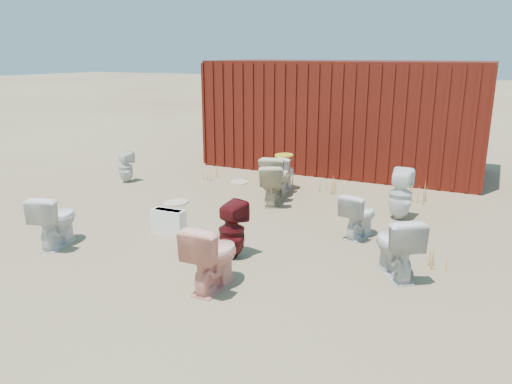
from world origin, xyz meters
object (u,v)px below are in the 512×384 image
at_px(toilet_front_e, 396,246).
at_px(toilet_front_pink, 213,256).
at_px(toilet_front_a, 55,220).
at_px(loose_tank, 169,221).
at_px(shipping_container, 345,115).
at_px(toilet_front_c, 359,215).
at_px(toilet_back_yellowlid, 284,173).
at_px(toilet_front_maroon, 232,230).
at_px(toilet_back_beige_left, 270,184).
at_px(toilet_back_e, 400,194).
at_px(toilet_back_a, 126,167).
at_px(toilet_back_beige_right, 276,177).

bearing_deg(toilet_front_e, toilet_front_pink, 0.30).
xyz_separation_m(toilet_front_a, loose_tank, (1.08, 1.09, -0.19)).
relative_size(shipping_container, toilet_front_pink, 7.75).
distance_m(toilet_front_a, toilet_front_e, 4.49).
relative_size(shipping_container, toilet_front_c, 9.15).
bearing_deg(loose_tank, shipping_container, 76.37).
height_order(toilet_front_e, toilet_back_yellowlid, toilet_front_e).
distance_m(toilet_back_yellowlid, loose_tank, 3.02).
bearing_deg(toilet_front_maroon, toilet_front_c, -116.70).
distance_m(toilet_back_beige_left, toilet_back_e, 2.19).
bearing_deg(toilet_front_pink, toilet_front_e, -146.03).
xyz_separation_m(toilet_front_e, toilet_back_a, (-5.84, 2.14, -0.07)).
bearing_deg(toilet_back_yellowlid, toilet_back_a, 8.39).
height_order(toilet_back_a, toilet_back_yellowlid, toilet_back_yellowlid).
height_order(shipping_container, toilet_back_beige_right, shipping_container).
relative_size(toilet_back_a, loose_tank, 1.25).
bearing_deg(toilet_front_c, loose_tank, 36.19).
bearing_deg(toilet_front_maroon, toilet_front_a, 30.56).
xyz_separation_m(toilet_front_a, toilet_back_beige_right, (1.75, 3.49, 0.03)).
bearing_deg(toilet_front_c, toilet_front_e, 137.48).
bearing_deg(toilet_back_beige_left, toilet_front_c, 127.73).
distance_m(shipping_container, toilet_front_a, 6.88).
distance_m(shipping_container, toilet_back_a, 4.96).
height_order(toilet_back_beige_right, toilet_back_e, toilet_back_e).
xyz_separation_m(toilet_back_beige_left, toilet_back_e, (2.18, 0.17, 0.04)).
height_order(toilet_front_maroon, toilet_back_beige_left, toilet_front_maroon).
bearing_deg(toilet_back_beige_right, toilet_front_a, 56.16).
bearing_deg(toilet_back_beige_right, toilet_back_yellowlid, -88.53).
bearing_deg(toilet_front_a, toilet_front_c, -164.87).
bearing_deg(toilet_back_beige_right, loose_tank, 67.18).
height_order(toilet_front_maroon, toilet_back_e, toilet_back_e).
relative_size(toilet_back_e, loose_tank, 1.63).
bearing_deg(loose_tank, toilet_front_e, -3.49).
xyz_separation_m(toilet_front_c, toilet_front_maroon, (-1.27, -1.46, 0.05)).
bearing_deg(shipping_container, toilet_back_beige_right, -97.17).
distance_m(toilet_front_c, toilet_back_beige_left, 2.03).
bearing_deg(shipping_container, toilet_back_a, -137.48).
bearing_deg(toilet_back_e, toilet_front_a, 39.95).
bearing_deg(toilet_back_yellowlid, toilet_front_e, 124.98).
xyz_separation_m(toilet_back_a, toilet_back_beige_left, (3.30, -0.13, 0.05)).
height_order(shipping_container, toilet_front_c, shipping_container).
bearing_deg(toilet_back_a, shipping_container, -126.79).
distance_m(toilet_back_yellowlid, toilet_back_e, 2.49).
relative_size(toilet_back_a, toilet_back_beige_left, 0.86).
bearing_deg(toilet_back_e, toilet_front_pink, 68.44).
relative_size(toilet_front_a, toilet_front_pink, 0.95).
bearing_deg(toilet_front_c, toilet_front_a, 44.42).
height_order(shipping_container, toilet_front_e, shipping_container).
bearing_deg(toilet_back_yellowlid, toilet_front_a, 60.66).
distance_m(toilet_front_maroon, toilet_back_e, 3.03).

